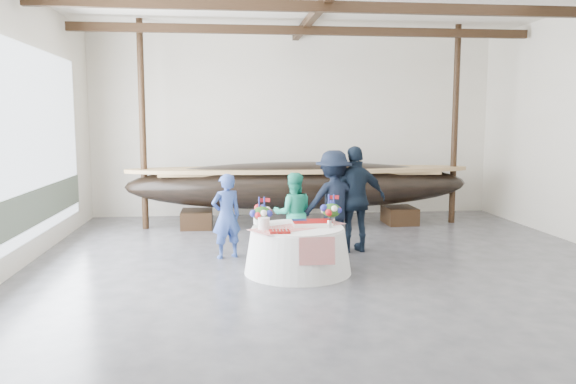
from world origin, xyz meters
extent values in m
cube|color=#3D3D42|center=(0.00, 0.00, 0.00)|extent=(10.00, 12.00, 0.01)
cube|color=silver|center=(0.00, 6.00, 2.25)|extent=(10.00, 0.02, 4.50)
cube|color=black|center=(0.00, 1.50, 4.25)|extent=(9.80, 0.12, 0.18)
cube|color=black|center=(0.00, 4.00, 4.25)|extent=(9.80, 0.12, 0.18)
cylinder|color=black|center=(-3.50, 4.37, 2.25)|extent=(0.14, 0.14, 4.50)
cylinder|color=black|center=(3.50, 4.37, 2.25)|extent=(0.14, 0.14, 4.50)
cube|color=silver|center=(-4.95, 1.00, 2.00)|extent=(0.02, 7.00, 3.20)
cube|color=#596654|center=(-4.94, 1.00, 0.90)|extent=(0.02, 7.00, 0.60)
cube|color=black|center=(-2.38, 4.37, 0.19)|extent=(0.68, 0.87, 0.39)
cube|color=black|center=(2.25, 4.37, 0.19)|extent=(0.68, 0.87, 0.39)
ellipsoid|color=black|center=(-0.07, 4.37, 0.92)|extent=(7.72, 1.54, 1.06)
cube|color=#9E7A4C|center=(-0.07, 4.37, 1.21)|extent=(6.18, 1.01, 0.06)
cone|color=white|center=(-0.62, 0.45, 0.35)|extent=(1.67, 1.67, 0.69)
cylinder|color=white|center=(-0.62, 0.45, 0.70)|extent=(1.42, 1.42, 0.04)
cube|color=#B81213|center=(-0.62, 0.45, 0.72)|extent=(1.61, 1.27, 0.01)
cube|color=white|center=(-0.39, 0.50, 0.76)|extent=(0.60, 0.40, 0.07)
cylinder|color=white|center=(-1.16, 0.30, 0.81)|extent=(0.18, 0.18, 0.18)
cylinder|color=white|center=(-1.21, 0.77, 0.81)|extent=(0.18, 0.18, 0.18)
cube|color=maroon|center=(-0.94, 0.03, 0.74)|extent=(0.30, 0.24, 0.03)
cone|color=silver|center=(-0.15, 0.33, 0.78)|extent=(0.09, 0.09, 0.12)
imported|color=#2B448C|center=(-1.73, 1.51, 0.73)|extent=(0.63, 0.53, 1.46)
imported|color=#20A582|center=(-0.55, 1.67, 0.73)|extent=(0.72, 0.56, 1.46)
imported|color=black|center=(0.18, 1.72, 0.92)|extent=(1.29, 0.88, 1.84)
imported|color=black|center=(0.59, 1.73, 0.96)|extent=(1.17, 0.60, 1.91)
camera|label=1|loc=(-1.71, -8.05, 2.35)|focal=35.00mm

